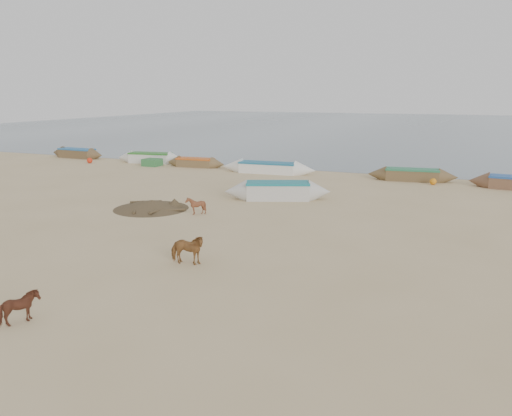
{
  "coord_description": "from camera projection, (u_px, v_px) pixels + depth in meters",
  "views": [
    {
      "loc": [
        8.29,
        -15.92,
        5.96
      ],
      "look_at": [
        0.0,
        4.0,
        1.0
      ],
      "focal_mm": 35.0,
      "sensor_mm": 36.0,
      "label": 1
    }
  ],
  "objects": [
    {
      "name": "ground",
      "position": [
        215.0,
        256.0,
        18.76
      ],
      "size": [
        140.0,
        140.0,
        0.0
      ],
      "primitive_type": "plane",
      "color": "tan",
      "rests_on": "ground"
    },
    {
      "name": "sea",
      "position": [
        417.0,
        126.0,
        92.54
      ],
      "size": [
        160.0,
        160.0,
        0.0
      ],
      "primitive_type": "plane",
      "color": "slate",
      "rests_on": "ground"
    },
    {
      "name": "cow_adult",
      "position": [
        187.0,
        249.0,
        17.71
      ],
      "size": [
        1.4,
        0.81,
        1.11
      ],
      "primitive_type": "imported",
      "rotation": [
        0.0,
        0.0,
        1.74
      ],
      "color": "brown",
      "rests_on": "ground"
    },
    {
      "name": "calf_front",
      "position": [
        196.0,
        206.0,
        25.09
      ],
      "size": [
        0.86,
        0.77,
        0.91
      ],
      "primitive_type": "imported",
      "rotation": [
        0.0,
        0.0,
        -1.62
      ],
      "color": "brown",
      "rests_on": "ground"
    },
    {
      "name": "calf_right",
      "position": [
        19.0,
        308.0,
        13.11
      ],
      "size": [
        0.79,
        0.91,
        0.89
      ],
      "primitive_type": "imported",
      "rotation": [
        0.0,
        0.0,
        1.53
      ],
      "color": "brown",
      "rests_on": "ground"
    },
    {
      "name": "near_canoe",
      "position": [
        278.0,
        191.0,
        28.67
      ],
      "size": [
        6.19,
        3.58,
        1.02
      ],
      "primitive_type": null,
      "rotation": [
        0.0,
        0.0,
        0.38
      ],
      "color": "beige",
      "rests_on": "ground"
    },
    {
      "name": "debris_pile",
      "position": [
        151.0,
        204.0,
        26.4
      ],
      "size": [
        4.02,
        4.02,
        0.47
      ],
      "primitive_type": "cone",
      "rotation": [
        0.0,
        0.0,
        0.01
      ],
      "color": "brown",
      "rests_on": "ground"
    },
    {
      "name": "waterline_canoes",
      "position": [
        333.0,
        170.0,
        37.17
      ],
      "size": [
        59.0,
        4.49,
        0.91
      ],
      "color": "brown",
      "rests_on": "ground"
    },
    {
      "name": "beach_clutter",
      "position": [
        381.0,
        175.0,
        35.51
      ],
      "size": [
        43.73,
        3.46,
        0.64
      ],
      "color": "#32703B",
      "rests_on": "ground"
    }
  ]
}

